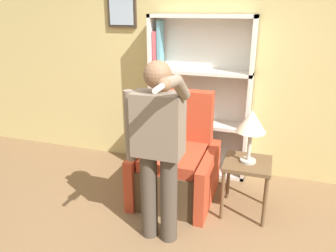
{
  "coord_description": "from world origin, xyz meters",
  "views": [
    {
      "loc": [
        0.72,
        -1.93,
        2.0
      ],
      "look_at": [
        -0.17,
        0.79,
        0.97
      ],
      "focal_mm": 35.0,
      "sensor_mm": 36.0,
      "label": 1
    }
  ],
  "objects_px": {
    "bookcase": "(192,100)",
    "side_table": "(247,170)",
    "armchair": "(177,166)",
    "table_lamp": "(251,123)",
    "person_standing": "(158,144)"
  },
  "relations": [
    {
      "from": "bookcase",
      "to": "side_table",
      "type": "height_order",
      "value": "bookcase"
    },
    {
      "from": "armchair",
      "to": "table_lamp",
      "type": "distance_m",
      "value": 0.99
    },
    {
      "from": "person_standing",
      "to": "armchair",
      "type": "bearing_deg",
      "value": 93.89
    },
    {
      "from": "armchair",
      "to": "table_lamp",
      "type": "xyz_separation_m",
      "value": [
        0.76,
        -0.1,
        0.62
      ]
    },
    {
      "from": "armchair",
      "to": "bookcase",
      "type": "bearing_deg",
      "value": 91.56
    },
    {
      "from": "bookcase",
      "to": "side_table",
      "type": "relative_size",
      "value": 3.4
    },
    {
      "from": "bookcase",
      "to": "table_lamp",
      "type": "distance_m",
      "value": 1.1
    },
    {
      "from": "table_lamp",
      "to": "bookcase",
      "type": "bearing_deg",
      "value": 134.84
    },
    {
      "from": "armchair",
      "to": "side_table",
      "type": "xyz_separation_m",
      "value": [
        0.76,
        -0.1,
        0.12
      ]
    },
    {
      "from": "side_table",
      "to": "table_lamp",
      "type": "relative_size",
      "value": 1.07
    },
    {
      "from": "bookcase",
      "to": "table_lamp",
      "type": "bearing_deg",
      "value": -45.16
    },
    {
      "from": "bookcase",
      "to": "side_table",
      "type": "distance_m",
      "value": 1.19
    },
    {
      "from": "side_table",
      "to": "table_lamp",
      "type": "bearing_deg",
      "value": 180.0
    },
    {
      "from": "person_standing",
      "to": "table_lamp",
      "type": "bearing_deg",
      "value": 43.09
    },
    {
      "from": "table_lamp",
      "to": "person_standing",
      "type": "bearing_deg",
      "value": -136.91
    }
  ]
}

